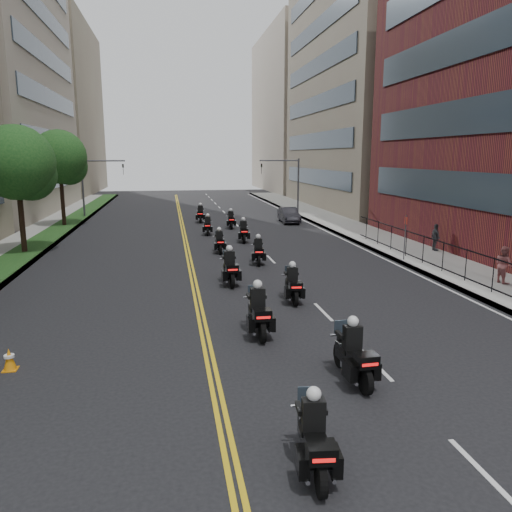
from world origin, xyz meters
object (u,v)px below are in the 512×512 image
Objects in this scene: motorcycle_3 at (293,286)px; pedestrian_c at (436,237)px; motorcycle_5 at (258,252)px; motorcycle_9 at (231,220)px; motorcycle_1 at (354,356)px; motorcycle_2 at (258,313)px; pedestrian_b at (504,265)px; motorcycle_7 at (244,232)px; motorcycle_10 at (201,215)px; motorcycle_4 at (230,269)px; motorcycle_0 at (314,440)px; traffic_cone at (9,359)px; motorcycle_8 at (208,226)px; motorcycle_6 at (219,243)px; parked_sedan at (289,215)px.

pedestrian_c is at bearing 42.04° from motorcycle_3.
motorcycle_5 reaches higher than motorcycle_9.
motorcycle_1 is 0.96× the size of motorcycle_2.
motorcycle_7 is at bearing 33.09° from pedestrian_b.
motorcycle_9 is 4.80m from motorcycle_10.
motorcycle_2 is 18.29m from motorcycle_7.
motorcycle_5 is at bearing 63.27° from motorcycle_4.
motorcycle_0 reaches higher than motorcycle_5.
motorcycle_8 is at bearing 72.64° from traffic_cone.
pedestrian_b is (12.15, 4.33, 0.27)m from motorcycle_2.
motorcycle_3 is at bearing -81.96° from motorcycle_5.
motorcycle_10 reaches higher than motorcycle_0.
motorcycle_0 reaches higher than motorcycle_8.
motorcycle_0 is 0.94× the size of motorcycle_1.
motorcycle_9 is at bearing 60.89° from motorcycle_8.
motorcycle_2 is 1.13× the size of motorcycle_5.
pedestrian_c reaches higher than motorcycle_8.
pedestrian_c is at bearing 21.55° from motorcycle_4.
motorcycle_8 is 0.91× the size of motorcycle_10.
motorcycle_5 is at bearing -73.62° from motorcycle_8.
pedestrian_c is at bearing -10.14° from pedestrian_b.
motorcycle_10 reaches higher than motorcycle_9.
motorcycle_2 is 11.18m from motorcycle_5.
motorcycle_4 is at bearing 128.65° from motorcycle_3.
motorcycle_6 is at bearing 104.15° from motorcycle_3.
motorcycle_8 is 1.31× the size of pedestrian_c.
pedestrian_c reaches higher than motorcycle_10.
motorcycle_8 is (0.14, 15.07, -0.09)m from motorcycle_4.
motorcycle_0 is 1.01× the size of motorcycle_9.
motorcycle_7 is at bearing 90.65° from motorcycle_0.
motorcycle_8 is (-2.18, 3.70, -0.05)m from motorcycle_7.
motorcycle_0 is 4.12m from motorcycle_1.
motorcycle_1 is at bearing -83.97° from motorcycle_6.
parked_sedan is at bearing 83.34° from motorcycle_0.
traffic_cone is (-9.52, -19.76, -0.36)m from motorcycle_7.
motorcycle_7 is 10.84m from parked_sedan.
motorcycle_0 is 0.91× the size of motorcycle_4.
motorcycle_4 is at bearing -91.34° from motorcycle_6.
parked_sedan is (7.94, 34.95, 0.02)m from motorcycle_0.
motorcycle_10 is (-0.24, 14.54, 0.07)m from motorcycle_6.
motorcycle_1 reaches higher than motorcycle_5.
motorcycle_6 is at bearing -117.92° from parked_sedan.
parked_sedan is at bearing 24.21° from pedestrian_c.
motorcycle_7 reaches higher than motorcycle_6.
pedestrian_b is 20.37m from traffic_cone.
pedestrian_b is at bearing -25.98° from motorcycle_5.
traffic_cone is (-20.50, -13.76, -0.66)m from pedestrian_c.
motorcycle_1 is at bearing -98.27° from parked_sedan.
motorcycle_0 is at bearing -90.97° from motorcycle_7.
motorcycle_5 is at bearing 89.26° from motorcycle_0.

